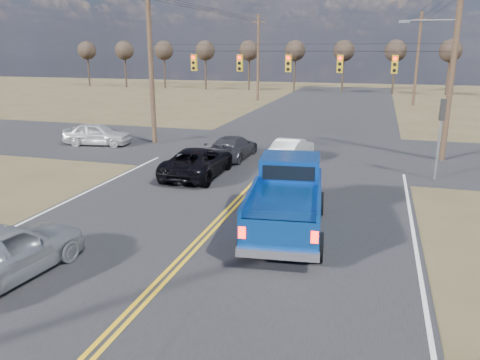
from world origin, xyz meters
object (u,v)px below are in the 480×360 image
(pickup_truck, at_px, (287,200))
(white_car_queue, at_px, (292,149))
(dgrey_car_queue, at_px, (233,147))
(black_suv, at_px, (198,162))
(silver_suv, at_px, (1,252))
(cross_car_west, at_px, (97,134))

(pickup_truck, xyz_separation_m, white_car_queue, (-1.74, 10.58, -0.49))
(pickup_truck, relative_size, dgrey_car_queue, 1.41)
(black_suv, bearing_deg, silver_suv, 83.80)
(silver_suv, height_order, black_suv, silver_suv)
(pickup_truck, xyz_separation_m, black_suv, (-5.60, 5.95, -0.42))
(black_suv, xyz_separation_m, white_car_queue, (3.86, 4.63, -0.07))
(silver_suv, distance_m, dgrey_car_queue, 15.96)
(white_car_queue, bearing_deg, pickup_truck, 108.62)
(dgrey_car_queue, bearing_deg, silver_suv, 86.25)
(pickup_truck, relative_size, white_car_queue, 1.62)
(silver_suv, distance_m, black_suv, 11.76)
(pickup_truck, distance_m, white_car_queue, 10.73)
(dgrey_car_queue, height_order, cross_car_west, cross_car_west)
(dgrey_car_queue, xyz_separation_m, cross_car_west, (-9.71, 1.26, 0.07))
(silver_suv, relative_size, black_suv, 0.93)
(black_suv, bearing_deg, cross_car_west, -31.31)
(pickup_truck, height_order, silver_suv, pickup_truck)
(black_suv, relative_size, dgrey_car_queue, 1.13)
(pickup_truck, relative_size, silver_suv, 1.34)
(pickup_truck, bearing_deg, silver_suv, -146.10)
(silver_suv, height_order, white_car_queue, silver_suv)
(pickup_truck, height_order, cross_car_west, pickup_truck)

